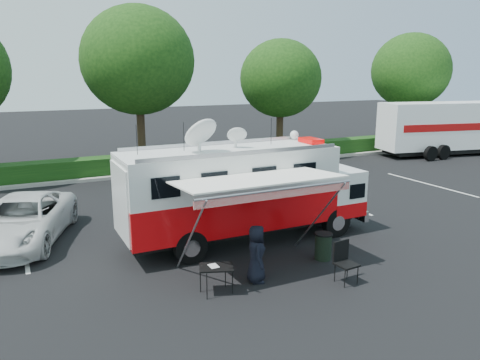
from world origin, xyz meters
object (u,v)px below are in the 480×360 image
object	(u,v)px
command_truck	(245,191)
semi_trailer	(461,127)
white_suv	(24,242)
folding_table	(216,268)
trash_bin	(323,246)

from	to	relation	value
command_truck	semi_trailer	world-z (taller)	command_truck
white_suv	semi_trailer	xyz separation A→B (m)	(26.69, 5.48, 1.81)
semi_trailer	white_suv	bearing A→B (deg)	-168.41
folding_table	trash_bin	size ratio (longest dim) A/B	1.24
white_suv	folding_table	size ratio (longest dim) A/B	5.44
folding_table	semi_trailer	distance (m)	25.30
trash_bin	folding_table	bearing A→B (deg)	-170.55
trash_bin	semi_trailer	xyz separation A→B (m)	(18.89, 10.84, 1.41)
trash_bin	command_truck	bearing A→B (deg)	119.44
folding_table	command_truck	bearing A→B (deg)	52.48
command_truck	white_suv	world-z (taller)	command_truck
white_suv	trash_bin	xyz separation A→B (m)	(7.80, -5.36, 0.40)
white_suv	trash_bin	bearing A→B (deg)	-14.04
command_truck	semi_trailer	distance (m)	21.93
semi_trailer	command_truck	bearing A→B (deg)	-157.33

